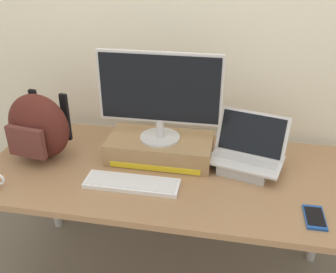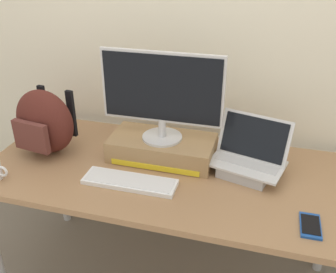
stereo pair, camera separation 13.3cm
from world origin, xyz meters
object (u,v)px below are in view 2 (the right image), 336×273
(toner_box_yellow, at_px, (162,148))
(desktop_monitor, at_px, (162,94))
(messenger_backpack, at_px, (44,122))
(cell_phone, at_px, (310,226))
(external_keyboard, at_px, (130,182))
(open_laptop, at_px, (248,163))
(plush_toy, at_px, (44,120))

(toner_box_yellow, relative_size, desktop_monitor, 0.88)
(messenger_backpack, distance_m, cell_phone, 1.30)
(external_keyboard, distance_m, cell_phone, 0.77)
(toner_box_yellow, xyz_separation_m, open_laptop, (0.42, -0.03, 0.00))
(desktop_monitor, height_order, external_keyboard, desktop_monitor)
(external_keyboard, distance_m, plush_toy, 0.78)
(cell_phone, bearing_deg, external_keyboard, 173.00)
(messenger_backpack, xyz_separation_m, cell_phone, (1.27, -0.24, -0.16))
(external_keyboard, xyz_separation_m, messenger_backpack, (-0.50, 0.16, 0.15))
(toner_box_yellow, bearing_deg, cell_phone, -26.23)
(toner_box_yellow, height_order, plush_toy, toner_box_yellow)
(toner_box_yellow, distance_m, plush_toy, 0.76)
(desktop_monitor, bearing_deg, messenger_backpack, -171.55)
(desktop_monitor, height_order, cell_phone, desktop_monitor)
(desktop_monitor, relative_size, plush_toy, 6.62)
(open_laptop, relative_size, cell_phone, 2.55)
(plush_toy, bearing_deg, open_laptop, -7.93)
(desktop_monitor, bearing_deg, open_laptop, -4.11)
(messenger_backpack, bearing_deg, toner_box_yellow, 17.51)
(toner_box_yellow, bearing_deg, messenger_backpack, -170.61)
(open_laptop, bearing_deg, external_keyboard, -140.32)
(external_keyboard, height_order, plush_toy, plush_toy)
(toner_box_yellow, distance_m, desktop_monitor, 0.28)
(open_laptop, height_order, external_keyboard, open_laptop)
(cell_phone, bearing_deg, plush_toy, 160.64)
(desktop_monitor, relative_size, external_keyboard, 1.36)
(toner_box_yellow, height_order, messenger_backpack, messenger_backpack)
(messenger_backpack, bearing_deg, desktop_monitor, 17.39)
(plush_toy, bearing_deg, desktop_monitor, -10.50)
(external_keyboard, bearing_deg, toner_box_yellow, 73.69)
(toner_box_yellow, xyz_separation_m, external_keyboard, (-0.07, -0.26, -0.04))
(toner_box_yellow, relative_size, cell_phone, 3.47)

